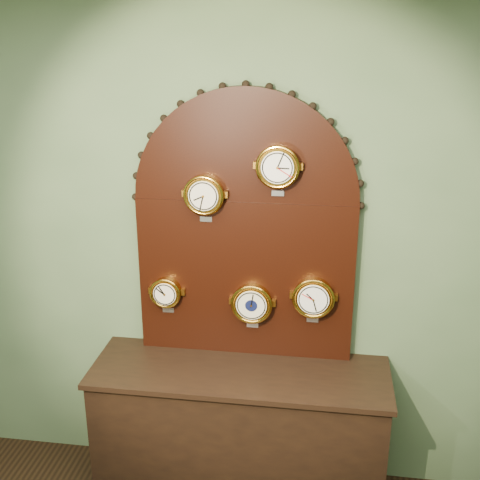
% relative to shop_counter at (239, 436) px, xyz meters
% --- Properties ---
extents(wall_back, '(4.00, 0.00, 4.00)m').
position_rel_shop_counter_xyz_m(wall_back, '(0.00, 0.27, 1.00)').
color(wall_back, '#506948').
rests_on(wall_back, ground).
extents(shop_counter, '(1.60, 0.50, 0.80)m').
position_rel_shop_counter_xyz_m(shop_counter, '(0.00, 0.00, 0.00)').
color(shop_counter, black).
rests_on(shop_counter, ground_plane).
extents(display_board, '(1.26, 0.06, 1.53)m').
position_rel_shop_counter_xyz_m(display_board, '(0.00, 0.22, 1.23)').
color(display_board, black).
rests_on(display_board, shop_counter).
extents(roman_clock, '(0.22, 0.08, 0.27)m').
position_rel_shop_counter_xyz_m(roman_clock, '(-0.21, 0.15, 1.38)').
color(roman_clock, gold).
rests_on(roman_clock, display_board).
extents(arabic_clock, '(0.22, 0.08, 0.28)m').
position_rel_shop_counter_xyz_m(arabic_clock, '(0.17, 0.15, 1.54)').
color(arabic_clock, gold).
rests_on(arabic_clock, display_board).
extents(hygrometer, '(0.18, 0.08, 0.23)m').
position_rel_shop_counter_xyz_m(hygrometer, '(-0.44, 0.15, 0.80)').
color(hygrometer, gold).
rests_on(hygrometer, display_board).
extents(barometer, '(0.23, 0.08, 0.28)m').
position_rel_shop_counter_xyz_m(barometer, '(0.05, 0.15, 0.77)').
color(barometer, gold).
rests_on(barometer, display_board).
extents(tide_clock, '(0.23, 0.08, 0.28)m').
position_rel_shop_counter_xyz_m(tide_clock, '(0.38, 0.15, 0.82)').
color(tide_clock, gold).
rests_on(tide_clock, display_board).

